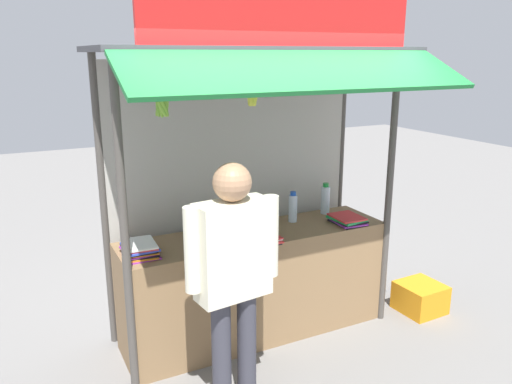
# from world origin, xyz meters

# --- Properties ---
(ground_plane) EXTENTS (20.00, 20.00, 0.00)m
(ground_plane) POSITION_xyz_m (0.00, 0.00, 0.00)
(ground_plane) COLOR slate
(stall_counter) EXTENTS (2.27, 0.60, 0.92)m
(stall_counter) POSITION_xyz_m (0.00, 0.00, 0.46)
(stall_counter) COLOR olive
(stall_counter) RESTS_ON ground
(stall_structure) EXTENTS (2.47, 1.45, 2.75)m
(stall_structure) POSITION_xyz_m (0.00, 0.10, 1.65)
(stall_structure) COLOR #4C4742
(stall_structure) RESTS_ON ground
(water_bottle_front_left) EXTENTS (0.08, 0.08, 0.27)m
(water_bottle_front_left) POSITION_xyz_m (0.42, 0.11, 1.05)
(water_bottle_front_left) COLOR silver
(water_bottle_front_left) RESTS_ON stall_counter
(water_bottle_far_left) EXTENTS (0.07, 0.07, 0.25)m
(water_bottle_far_left) POSITION_xyz_m (-0.45, 0.16, 1.03)
(water_bottle_far_left) COLOR silver
(water_bottle_far_left) RESTS_ON stall_counter
(water_bottle_left) EXTENTS (0.08, 0.08, 0.29)m
(water_bottle_left) POSITION_xyz_m (0.81, 0.18, 1.05)
(water_bottle_left) COLOR silver
(water_bottle_left) RESTS_ON stall_counter
(magazine_stack_center) EXTENTS (0.27, 0.32, 0.06)m
(magazine_stack_center) POSITION_xyz_m (0.83, -0.14, 0.95)
(magazine_stack_center) COLOR black
(magazine_stack_center) RESTS_ON stall_counter
(magazine_stack_rear_center) EXTENTS (0.22, 0.29, 0.06)m
(magazine_stack_rear_center) POSITION_xyz_m (-0.04, -0.21, 0.95)
(magazine_stack_rear_center) COLOR black
(magazine_stack_rear_center) RESTS_ON stall_counter
(magazine_stack_front_right) EXTENTS (0.26, 0.32, 0.10)m
(magazine_stack_front_right) POSITION_xyz_m (-0.98, -0.06, 0.97)
(magazine_stack_front_right) COLOR purple
(magazine_stack_front_right) RESTS_ON stall_counter
(banana_bunch_inner_left) EXTENTS (0.10, 0.11, 0.31)m
(banana_bunch_inner_left) POSITION_xyz_m (-0.87, -0.40, 2.04)
(banana_bunch_inner_left) COLOR #332D23
(banana_bunch_rightmost) EXTENTS (0.08, 0.08, 0.27)m
(banana_bunch_rightmost) POSITION_xyz_m (-0.23, -0.40, 2.07)
(banana_bunch_rightmost) COLOR #332D23
(vendor_person) EXTENTS (0.65, 0.26, 1.71)m
(vendor_person) POSITION_xyz_m (-0.56, -0.78, 1.03)
(vendor_person) COLOR #383842
(vendor_person) RESTS_ON ground
(plastic_crate) EXTENTS (0.40, 0.40, 0.27)m
(plastic_crate) POSITION_xyz_m (1.55, -0.36, 0.13)
(plastic_crate) COLOR orange
(plastic_crate) RESTS_ON ground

